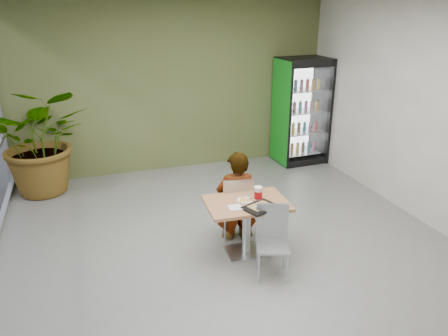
# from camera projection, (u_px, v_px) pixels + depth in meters

# --- Properties ---
(ground) EXTENTS (7.00, 7.00, 0.00)m
(ground) POSITION_uv_depth(u_px,v_px,m) (237.00, 258.00, 5.64)
(ground) COLOR slate
(ground) RESTS_ON ground
(room_envelope) EXTENTS (6.00, 7.00, 3.20)m
(room_envelope) POSITION_uv_depth(u_px,v_px,m) (238.00, 140.00, 5.06)
(room_envelope) COLOR silver
(room_envelope) RESTS_ON ground
(dining_table) EXTENTS (1.06, 0.76, 0.75)m
(dining_table) POSITION_uv_depth(u_px,v_px,m) (246.00, 217.00, 5.55)
(dining_table) COLOR #A76F47
(dining_table) RESTS_ON ground
(chair_far) EXTENTS (0.46, 0.47, 0.92)m
(chair_far) POSITION_uv_depth(u_px,v_px,m) (237.00, 203.00, 5.94)
(chair_far) COLOR #ADAFB1
(chair_far) RESTS_ON ground
(chair_near) EXTENTS (0.50, 0.50, 0.87)m
(chair_near) POSITION_uv_depth(u_px,v_px,m) (272.00, 234.00, 5.19)
(chair_near) COLOR #ADAFB1
(chair_near) RESTS_ON ground
(seated_woman) EXTENTS (0.62, 0.45, 1.55)m
(seated_woman) POSITION_uv_depth(u_px,v_px,m) (236.00, 205.00, 6.01)
(seated_woman) COLOR black
(seated_woman) RESTS_ON ground
(pizza_plate) EXTENTS (0.25, 0.20, 0.03)m
(pizza_plate) POSITION_uv_depth(u_px,v_px,m) (245.00, 200.00, 5.50)
(pizza_plate) COLOR white
(pizza_plate) RESTS_ON dining_table
(soda_cup) EXTENTS (0.11, 0.11, 0.19)m
(soda_cup) POSITION_uv_depth(u_px,v_px,m) (258.00, 194.00, 5.48)
(soda_cup) COLOR white
(soda_cup) RESTS_ON dining_table
(napkin_stack) EXTENTS (0.16, 0.16, 0.02)m
(napkin_stack) POSITION_uv_depth(u_px,v_px,m) (235.00, 208.00, 5.30)
(napkin_stack) COLOR white
(napkin_stack) RESTS_ON dining_table
(cafeteria_tray) EXTENTS (0.48, 0.42, 0.02)m
(cafeteria_tray) POSITION_uv_depth(u_px,v_px,m) (260.00, 207.00, 5.30)
(cafeteria_tray) COLOR black
(cafeteria_tray) RESTS_ON dining_table
(beverage_fridge) EXTENTS (0.98, 0.77, 2.09)m
(beverage_fridge) POSITION_uv_depth(u_px,v_px,m) (301.00, 111.00, 8.72)
(beverage_fridge) COLOR black
(beverage_fridge) RESTS_ON ground
(potted_plant) EXTENTS (1.87, 1.68, 1.85)m
(potted_plant) POSITION_uv_depth(u_px,v_px,m) (42.00, 140.00, 7.30)
(potted_plant) COLOR #2C5F26
(potted_plant) RESTS_ON ground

